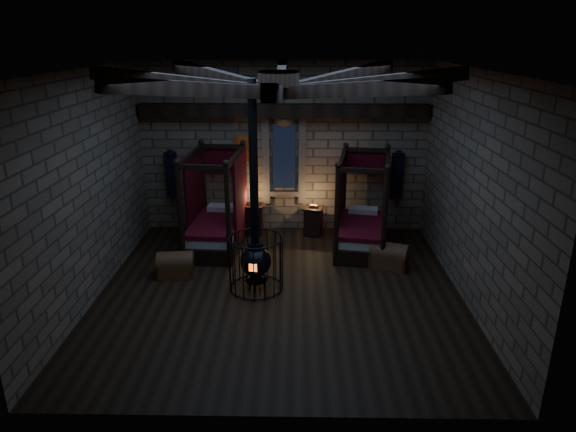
{
  "coord_description": "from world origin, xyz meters",
  "views": [
    {
      "loc": [
        0.32,
        -8.98,
        4.77
      ],
      "look_at": [
        0.15,
        0.6,
        1.36
      ],
      "focal_mm": 32.0,
      "sensor_mm": 36.0,
      "label": 1
    }
  ],
  "objects_px": {
    "bed_left": "(217,224)",
    "bed_right": "(362,226)",
    "trunk_left": "(176,265)",
    "trunk_right": "(389,256)",
    "stove": "(256,259)"
  },
  "relations": [
    {
      "from": "bed_right",
      "to": "stove",
      "type": "relative_size",
      "value": 0.56
    },
    {
      "from": "bed_right",
      "to": "trunk_left",
      "type": "xyz_separation_m",
      "value": [
        -4.02,
        -1.56,
        -0.3
      ]
    },
    {
      "from": "bed_right",
      "to": "trunk_right",
      "type": "bearing_deg",
      "value": -56.31
    },
    {
      "from": "trunk_left",
      "to": "bed_left",
      "type": "bearing_deg",
      "value": 61.62
    },
    {
      "from": "bed_right",
      "to": "trunk_left",
      "type": "relative_size",
      "value": 2.85
    },
    {
      "from": "trunk_left",
      "to": "trunk_right",
      "type": "bearing_deg",
      "value": -0.6
    },
    {
      "from": "trunk_right",
      "to": "trunk_left",
      "type": "bearing_deg",
      "value": -151.02
    },
    {
      "from": "bed_right",
      "to": "trunk_right",
      "type": "height_order",
      "value": "bed_right"
    },
    {
      "from": "bed_left",
      "to": "trunk_left",
      "type": "height_order",
      "value": "bed_left"
    },
    {
      "from": "bed_right",
      "to": "stove",
      "type": "distance_m",
      "value": 3.13
    },
    {
      "from": "trunk_right",
      "to": "stove",
      "type": "xyz_separation_m",
      "value": [
        -2.79,
        -1.06,
        0.39
      ]
    },
    {
      "from": "bed_left",
      "to": "bed_right",
      "type": "bearing_deg",
      "value": 3.13
    },
    {
      "from": "bed_left",
      "to": "trunk_left",
      "type": "bearing_deg",
      "value": -107.54
    },
    {
      "from": "bed_right",
      "to": "stove",
      "type": "bearing_deg",
      "value": -128.03
    },
    {
      "from": "trunk_right",
      "to": "bed_right",
      "type": "bearing_deg",
      "value": 136.98
    }
  ]
}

